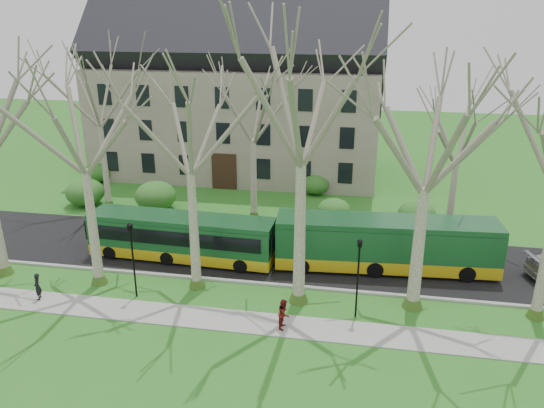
{
  "coord_description": "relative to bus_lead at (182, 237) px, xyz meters",
  "views": [
    {
      "loc": [
        5.9,
        -25.06,
        14.97
      ],
      "look_at": [
        0.91,
        3.0,
        4.45
      ],
      "focal_mm": 35.0,
      "sensor_mm": 36.0,
      "label": 1
    }
  ],
  "objects": [
    {
      "name": "bus_lead",
      "position": [
        0.0,
        0.0,
        0.0
      ],
      "size": [
        11.82,
        2.93,
        2.93
      ],
      "primitive_type": null,
      "rotation": [
        0.0,
        0.0,
        -0.04
      ],
      "color": "#154A23",
      "rests_on": "road"
    },
    {
      "name": "building",
      "position": [
        -0.99,
        20.06,
        6.54
      ],
      "size": [
        26.5,
        12.2,
        16.0
      ],
      "color": "gray",
      "rests_on": "ground"
    },
    {
      "name": "bus_follow",
      "position": [
        12.56,
        0.82,
        0.17
      ],
      "size": [
        13.29,
        3.65,
        3.28
      ],
      "primitive_type": null,
      "rotation": [
        0.0,
        0.0,
        0.07
      ],
      "color": "#154A23",
      "rests_on": "road"
    },
    {
      "name": "pedestrian_a",
      "position": [
        -6.08,
        -6.23,
        -0.71
      ],
      "size": [
        0.54,
        0.65,
        1.52
      ],
      "primitive_type": "imported",
      "rotation": [
        0.0,
        0.0,
        -1.21
      ],
      "color": "black",
      "rests_on": "sidewalk"
    },
    {
      "name": "road",
      "position": [
        5.01,
        1.56,
        -1.5
      ],
      "size": [
        80.0,
        8.0,
        0.06
      ],
      "primitive_type": "cube",
      "color": "black",
      "rests_on": "ground"
    },
    {
      "name": "hedges",
      "position": [
        0.34,
        10.06,
        -0.53
      ],
      "size": [
        30.6,
        8.6,
        2.0
      ],
      "color": "#1C6326",
      "rests_on": "ground"
    },
    {
      "name": "sidewalk",
      "position": [
        5.01,
        -6.44,
        -1.5
      ],
      "size": [
        70.0,
        2.0,
        0.06
      ],
      "primitive_type": "cube",
      "color": "gray",
      "rests_on": "ground"
    },
    {
      "name": "tree_row_far",
      "position": [
        3.67,
        7.06,
        4.47
      ],
      "size": [
        33.0,
        7.0,
        12.0
      ],
      "color": "gray",
      "rests_on": "ground"
    },
    {
      "name": "tree_row_verge",
      "position": [
        5.01,
        -3.64,
        5.47
      ],
      "size": [
        49.0,
        7.0,
        14.0
      ],
      "color": "gray",
      "rests_on": "ground"
    },
    {
      "name": "ground",
      "position": [
        5.01,
        -3.94,
        -1.53
      ],
      "size": [
        120.0,
        120.0,
        0.0
      ],
      "primitive_type": "plane",
      "color": "#2E7321",
      "rests_on": "ground"
    },
    {
      "name": "lamp_row",
      "position": [
        5.01,
        -4.94,
        1.05
      ],
      "size": [
        36.22,
        0.22,
        4.3
      ],
      "color": "black",
      "rests_on": "ground"
    },
    {
      "name": "pedestrian_b",
      "position": [
        7.53,
        -6.61,
        -0.69
      ],
      "size": [
        0.66,
        0.81,
        1.56
      ],
      "primitive_type": "imported",
      "rotation": [
        0.0,
        0.0,
        1.47
      ],
      "color": "#5D1515",
      "rests_on": "sidewalk"
    },
    {
      "name": "curb",
      "position": [
        5.01,
        -2.44,
        -1.46
      ],
      "size": [
        80.0,
        0.25,
        0.14
      ],
      "primitive_type": "cube",
      "color": "#A5A39E",
      "rests_on": "ground"
    }
  ]
}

